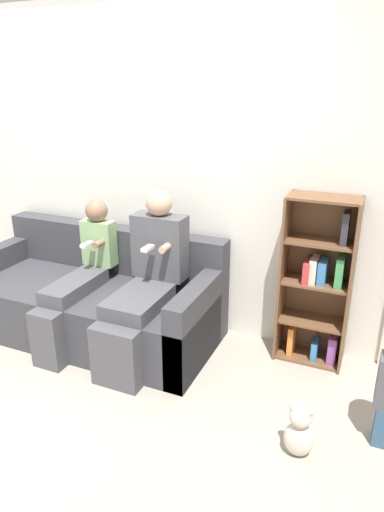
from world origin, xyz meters
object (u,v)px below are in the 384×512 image
Objects in this scene: child_seated at (78,277)px; teddy_bear at (299,431)px; couch at (94,301)px; bookshelf at (318,283)px; adult_seated at (146,278)px.

child_seated is 1.95m from teddy_bear.
couch is 1.63× the size of bookshelf.
adult_seated is at bearing -10.79° from couch.
teddy_bear is (1.81, -0.68, -0.13)m from couch.
bookshelf is (1.16, 0.45, -0.02)m from adult_seated.
adult_seated reaches higher than child_seated.
bookshelf is at bearing 15.75° from child_seated.
child_seated is at bearing -164.25° from bookshelf.
child_seated is 3.25× the size of teddy_bear.
teddy_bear is (1.84, -0.53, -0.39)m from child_seated.
couch is 1.86× the size of child_seated.
bookshelf reaches higher than adult_seated.
adult_seated is at bearing -158.85° from bookshelf.
bookshelf is at bearing 21.15° from adult_seated.
adult_seated is 0.58m from child_seated.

